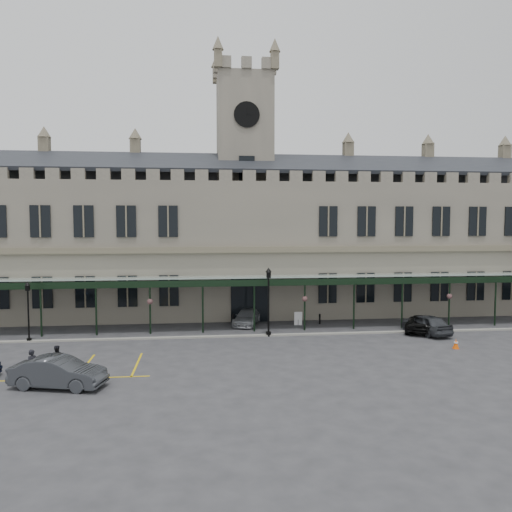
{
  "coord_description": "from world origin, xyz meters",
  "views": [
    {
      "loc": [
        -4.11,
        -31.08,
        8.61
      ],
      "look_at": [
        0.0,
        6.0,
        6.0
      ],
      "focal_mm": 35.0,
      "sensor_mm": 36.0,
      "label": 1
    }
  ],
  "objects": [
    {
      "name": "ground",
      "position": [
        0.0,
        0.0,
        0.0
      ],
      "size": [
        140.0,
        140.0,
        0.0
      ],
      "primitive_type": "plane",
      "color": "#303033"
    },
    {
      "name": "station_building",
      "position": [
        0.0,
        15.91,
        6.47
      ],
      "size": [
        60.0,
        10.36,
        17.3
      ],
      "color": "#6B6559",
      "rests_on": "ground"
    },
    {
      "name": "clock_tower",
      "position": [
        0.0,
        16.0,
        13.11
      ],
      "size": [
        5.6,
        5.6,
        24.8
      ],
      "color": "#6B6559",
      "rests_on": "ground"
    },
    {
      "name": "canopy",
      "position": [
        0.0,
        7.46,
        2.4
      ],
      "size": [
        50.0,
        4.1,
        4.3
      ],
      "color": "#8C9E93",
      "rests_on": "ground"
    },
    {
      "name": "kerb",
      "position": [
        0.0,
        5.5,
        0.06
      ],
      "size": [
        60.0,
        0.4,
        0.12
      ],
      "primitive_type": "cube",
      "color": "gray",
      "rests_on": "ground"
    },
    {
      "name": "parking_markings",
      "position": [
        -14.0,
        -1.5,
        0.0
      ],
      "size": [
        16.0,
        6.0,
        0.01
      ],
      "primitive_type": null,
      "color": "gold",
      "rests_on": "ground"
    },
    {
      "name": "tree_behind_left",
      "position": [
        -22.0,
        25.0,
        12.81
      ],
      "size": [
        6.0,
        6.0,
        16.0
      ],
      "color": "#332314",
      "rests_on": "ground"
    },
    {
      "name": "tree_behind_mid",
      "position": [
        8.0,
        25.0,
        12.81
      ],
      "size": [
        6.0,
        6.0,
        16.0
      ],
      "color": "#332314",
      "rests_on": "ground"
    },
    {
      "name": "tree_behind_right",
      "position": [
        24.0,
        25.0,
        12.81
      ],
      "size": [
        6.0,
        6.0,
        16.0
      ],
      "color": "#332314",
      "rests_on": "ground"
    },
    {
      "name": "lamp_post_left",
      "position": [
        -16.35,
        5.53,
        2.58
      ],
      "size": [
        0.41,
        0.41,
        4.35
      ],
      "color": "black",
      "rests_on": "ground"
    },
    {
      "name": "lamp_post_mid",
      "position": [
        0.88,
        5.48,
        3.06
      ],
      "size": [
        0.49,
        0.49,
        5.17
      ],
      "color": "black",
      "rests_on": "ground"
    },
    {
      "name": "traffic_cone",
      "position": [
        12.99,
        0.42,
        0.32
      ],
      "size": [
        0.41,
        0.41,
        0.66
      ],
      "rotation": [
        0.0,
        0.0,
        -0.33
      ],
      "color": "#F55407",
      "rests_on": "ground"
    },
    {
      "name": "sign_board",
      "position": [
        3.87,
        9.13,
        0.54
      ],
      "size": [
        0.65,
        0.07,
        1.1
      ],
      "rotation": [
        0.0,
        0.0,
        -0.04
      ],
      "color": "black",
      "rests_on": "ground"
    },
    {
      "name": "bollard_left",
      "position": [
        -1.51,
        9.56,
        0.48
      ],
      "size": [
        0.17,
        0.17,
        0.97
      ],
      "primitive_type": "cylinder",
      "color": "black",
      "rests_on": "ground"
    },
    {
      "name": "bollard_right",
      "position": [
        5.76,
        9.39,
        0.42
      ],
      "size": [
        0.15,
        0.15,
        0.85
      ],
      "primitive_type": "cylinder",
      "color": "black",
      "rests_on": "ground"
    },
    {
      "name": "car_left_b",
      "position": [
        -11.5,
        -4.82,
        0.8
      ],
      "size": [
        5.12,
        2.81,
        1.6
      ],
      "primitive_type": "imported",
      "rotation": [
        0.0,
        0.0,
        1.33
      ],
      "color": "#35383C",
      "rests_on": "ground"
    },
    {
      "name": "car_taxi",
      "position": [
        -0.32,
        9.85,
        0.63
      ],
      "size": [
        3.02,
        4.71,
        1.27
      ],
      "primitive_type": "imported",
      "rotation": [
        0.0,
        0.0,
        -0.31
      ],
      "color": "#999BA0",
      "rests_on": "ground"
    },
    {
      "name": "car_van",
      "position": [
        13.0,
        5.69,
        0.65
      ],
      "size": [
        4.17,
        5.15,
        1.3
      ],
      "primitive_type": "imported",
      "rotation": [
        0.0,
        0.0,
        2.63
      ],
      "color": "black",
      "rests_on": "ground"
    },
    {
      "name": "car_right_a",
      "position": [
        13.0,
        4.91,
        0.76
      ],
      "size": [
        2.75,
        4.75,
        1.52
      ],
      "primitive_type": "imported",
      "rotation": [
        0.0,
        0.0,
        3.37
      ],
      "color": "#35383C",
      "rests_on": "ground"
    },
    {
      "name": "person_a",
      "position": [
        -13.2,
        -3.49,
        0.85
      ],
      "size": [
        0.73,
        0.72,
        1.7
      ],
      "primitive_type": "imported",
      "rotation": [
        0.0,
        0.0,
        0.76
      ],
      "color": "black",
      "rests_on": "ground"
    },
    {
      "name": "person_b",
      "position": [
        -12.3,
        -2.28,
        0.8
      ],
      "size": [
        0.96,
        0.87,
        1.6
      ],
      "primitive_type": "imported",
      "rotation": [
        0.0,
        0.0,
        3.57
      ],
      "color": "black",
      "rests_on": "ground"
    }
  ]
}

